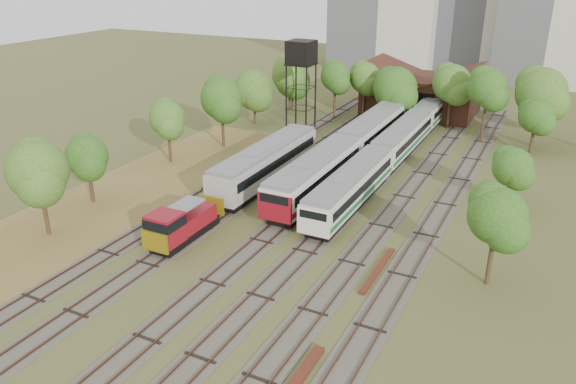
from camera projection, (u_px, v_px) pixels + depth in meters
The scene contains 14 objects.
ground at pixel (211, 314), 37.33m from camera, with size 240.00×240.00×0.00m, color #475123.
dry_grass_patch at pixel (96, 216), 51.38m from camera, with size 14.00×60.00×0.04m, color brown.
tracks at pixel (341, 185), 58.18m from camera, with size 24.60×80.00×0.19m.
railcar_red_set at pixel (347, 151), 62.01m from camera, with size 3.27×34.58×4.05m.
railcar_green_set at pixel (403, 138), 67.00m from camera, with size 2.91×52.08×3.59m.
railcar_rear at pixel (413, 101), 84.58m from camera, with size 2.78×16.08×3.44m.
shunter_locomotive at pixel (179, 225), 46.13m from camera, with size 2.50×8.10×3.28m.
old_grey_coach at pixel (266, 163), 58.09m from camera, with size 3.25×18.00×4.03m.
water_tower at pixel (301, 55), 73.66m from camera, with size 3.44×3.44×11.89m.
rail_pile_far at pixel (378, 270), 42.30m from camera, with size 0.45×7.17×0.23m, color #5B271A.
maintenance_shed at pixel (421, 94), 84.35m from camera, with size 16.45×11.55×7.58m.
tree_band_left at pixel (199, 110), 65.93m from camera, with size 7.05×63.99×8.65m.
tree_band_far at pixel (427, 85), 75.09m from camera, with size 46.16×9.46×9.79m.
tree_band_right at pixel (519, 157), 52.30m from camera, with size 4.40×37.19×7.49m.
Camera 1 is at (18.66, -25.62, 21.93)m, focal length 35.00 mm.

